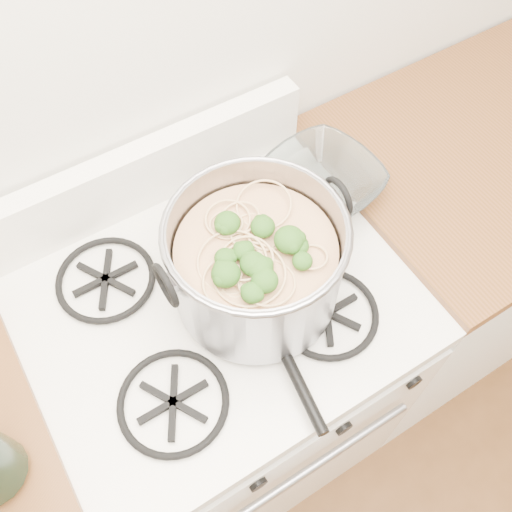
% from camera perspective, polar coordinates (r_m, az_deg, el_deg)
% --- Properties ---
extents(gas_range, '(0.76, 0.66, 0.92)m').
position_cam_1_polar(gas_range, '(1.58, -3.02, -12.25)').
color(gas_range, white).
rests_on(gas_range, ground).
extents(counter_left, '(0.25, 0.65, 0.92)m').
position_cam_1_polar(counter_left, '(1.57, -20.37, -20.26)').
color(counter_left, silver).
rests_on(counter_left, ground).
extents(counter_right, '(1.00, 0.65, 0.92)m').
position_cam_1_polar(counter_right, '(1.89, 20.63, 2.16)').
color(counter_right, silver).
rests_on(counter_right, ground).
extents(stock_pot, '(0.36, 0.33, 0.22)m').
position_cam_1_polar(stock_pot, '(1.05, 0.00, -0.76)').
color(stock_pot, gray).
rests_on(stock_pot, gas_range).
extents(spatula, '(0.33, 0.35, 0.02)m').
position_cam_1_polar(spatula, '(1.10, 0.81, -5.52)').
color(spatula, black).
rests_on(spatula, gas_range).
extents(glass_bowl, '(0.11, 0.11, 0.02)m').
position_cam_1_polar(glass_bowl, '(1.28, 6.50, 6.96)').
color(glass_bowl, white).
rests_on(glass_bowl, gas_range).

